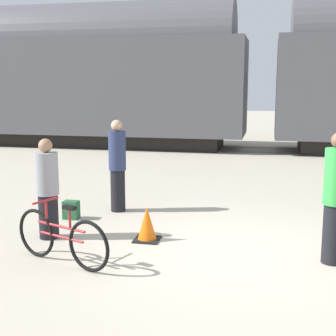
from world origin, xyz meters
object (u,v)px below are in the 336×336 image
object	(u,v)px
bicycle_maroon	(61,238)
backpack	(71,210)
traffic_cone	(147,225)
person_in_navy	(117,166)
freight_train	(262,71)
person_in_grey	(47,189)
person_in_green	(336,199)

from	to	relation	value
bicycle_maroon	backpack	bearing A→B (deg)	110.76
traffic_cone	bicycle_maroon	bearing A→B (deg)	-126.49
bicycle_maroon	person_in_navy	world-z (taller)	person_in_navy
freight_train	traffic_cone	xyz separation A→B (m)	(-1.46, -11.23, -2.73)
person_in_grey	freight_train	bearing A→B (deg)	135.31
person_in_navy	traffic_cone	xyz separation A→B (m)	(1.03, -1.61, -0.66)
traffic_cone	person_in_navy	bearing A→B (deg)	122.43
freight_train	person_in_grey	world-z (taller)	freight_train
person_in_navy	bicycle_maroon	bearing A→B (deg)	84.77
bicycle_maroon	traffic_cone	size ratio (longest dim) A/B	2.98
freight_train	person_in_green	world-z (taller)	freight_train
person_in_navy	traffic_cone	size ratio (longest dim) A/B	3.29
bicycle_maroon	person_in_grey	xyz separation A→B (m)	(-0.70, 1.01, 0.43)
bicycle_maroon	freight_train	bearing A→B (deg)	79.24
person_in_green	traffic_cone	world-z (taller)	person_in_green
traffic_cone	freight_train	bearing A→B (deg)	82.59
freight_train	person_in_navy	distance (m)	10.15
person_in_navy	traffic_cone	bearing A→B (deg)	114.74
person_in_grey	backpack	world-z (taller)	person_in_grey
bicycle_maroon	backpack	distance (m)	2.27
person_in_navy	backpack	distance (m)	1.24
freight_train	traffic_cone	bearing A→B (deg)	-97.41
bicycle_maroon	person_in_navy	bearing A→B (deg)	92.45
person_in_green	backpack	bearing A→B (deg)	50.71
bicycle_maroon	backpack	size ratio (longest dim) A/B	4.82
bicycle_maroon	traffic_cone	world-z (taller)	bicycle_maroon
freight_train	traffic_cone	distance (m)	11.65
person_in_green	traffic_cone	size ratio (longest dim) A/B	3.34
bicycle_maroon	person_in_grey	distance (m)	1.30
freight_train	person_in_green	bearing A→B (deg)	-83.46
person_in_grey	person_in_green	bearing A→B (deg)	58.27
bicycle_maroon	person_in_grey	bearing A→B (deg)	124.60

